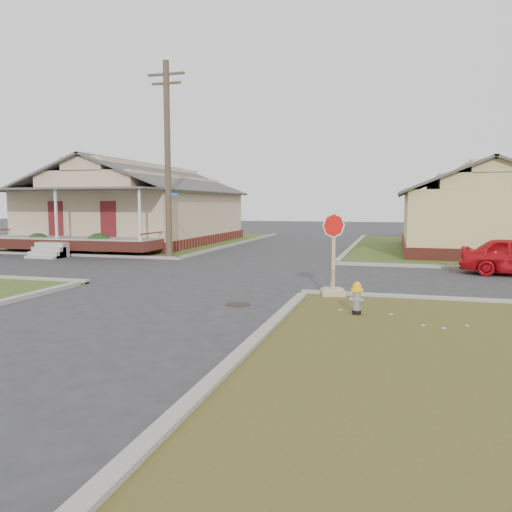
# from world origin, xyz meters

# --- Properties ---
(ground) EXTENTS (120.00, 120.00, 0.00)m
(ground) POSITION_xyz_m (0.00, 0.00, 0.00)
(ground) COLOR #2B2B2D
(ground) RESTS_ON ground
(verge_far_left) EXTENTS (19.00, 19.00, 0.05)m
(verge_far_left) POSITION_xyz_m (-13.00, 18.00, 0.03)
(verge_far_left) COLOR #334B1A
(verge_far_left) RESTS_ON ground
(curbs) EXTENTS (80.00, 40.00, 0.12)m
(curbs) POSITION_xyz_m (0.00, 5.00, 0.00)
(curbs) COLOR gray
(curbs) RESTS_ON ground
(manhole) EXTENTS (0.64, 0.64, 0.01)m
(manhole) POSITION_xyz_m (2.20, -0.50, 0.01)
(manhole) COLOR black
(manhole) RESTS_ON ground
(corner_house) EXTENTS (10.10, 15.50, 5.30)m
(corner_house) POSITION_xyz_m (-10.00, 16.68, 2.28)
(corner_house) COLOR maroon
(corner_house) RESTS_ON ground
(side_house_yellow) EXTENTS (7.60, 11.60, 4.70)m
(side_house_yellow) POSITION_xyz_m (10.00, 16.50, 2.19)
(side_house_yellow) COLOR maroon
(side_house_yellow) RESTS_ON ground
(utility_pole) EXTENTS (1.80, 0.28, 9.00)m
(utility_pole) POSITION_xyz_m (-4.20, 8.90, 4.66)
(utility_pole) COLOR #473729
(utility_pole) RESTS_ON ground
(fire_hydrant) EXTENTS (0.28, 0.28, 0.75)m
(fire_hydrant) POSITION_xyz_m (5.22, -1.01, 0.46)
(fire_hydrant) COLOR black
(fire_hydrant) RESTS_ON ground
(stop_sign) EXTENTS (0.64, 0.63, 2.27)m
(stop_sign) POSITION_xyz_m (4.40, 1.22, 0.54)
(stop_sign) COLOR tan
(stop_sign) RESTS_ON ground
(hedge_left) EXTENTS (1.34, 1.10, 1.03)m
(hedge_left) POSITION_xyz_m (-11.92, 9.44, 0.56)
(hedge_left) COLOR #173914
(hedge_left) RESTS_ON verge_far_left
(hedge_right) EXTENTS (1.40, 1.15, 1.07)m
(hedge_right) POSITION_xyz_m (-8.16, 9.22, 0.59)
(hedge_right) COLOR #173914
(hedge_right) RESTS_ON verge_far_left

